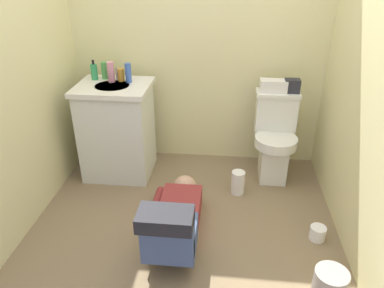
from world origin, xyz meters
name	(u,v)px	position (x,y,z in m)	size (l,w,h in m)	color
ground_plane	(185,220)	(0.00, 0.00, -0.02)	(2.70, 2.97, 0.04)	#7F6A4C
wall_back	(198,29)	(0.00, 1.02, 1.20)	(2.36, 0.08, 2.40)	beige
wall_left	(4,55)	(-1.14, 0.00, 1.20)	(0.08, 1.97, 2.40)	beige
wall_right	(380,65)	(1.14, 0.00, 1.20)	(0.08, 1.97, 2.40)	beige
toilet	(275,138)	(0.69, 0.69, 0.37)	(0.36, 0.46, 0.75)	silver
vanity_cabinet	(117,129)	(-0.66, 0.61, 0.42)	(0.60, 0.52, 0.82)	silver
faucet	(117,74)	(-0.66, 0.75, 0.87)	(0.02, 0.02, 0.10)	silver
person_plumber	(175,220)	(-0.04, -0.24, 0.18)	(0.39, 1.06, 0.52)	maroon
tissue_box	(273,86)	(0.65, 0.78, 0.80)	(0.22, 0.11, 0.10)	silver
toiletry_bag	(292,86)	(0.80, 0.78, 0.81)	(0.12, 0.09, 0.11)	#26262D
soap_dispenser	(94,72)	(-0.85, 0.73, 0.89)	(0.06, 0.06, 0.17)	#339859
bottle_green	(105,70)	(-0.77, 0.77, 0.89)	(0.06, 0.06, 0.14)	#4B9B4C
bottle_pink	(111,72)	(-0.69, 0.69, 0.90)	(0.06, 0.06, 0.17)	pink
bottle_amber	(121,75)	(-0.61, 0.71, 0.87)	(0.06, 0.06, 0.11)	gold
bottle_blue	(128,73)	(-0.54, 0.69, 0.90)	(0.05, 0.05, 0.16)	#3A5FB6
paper_towel_roll	(238,183)	(0.39, 0.37, 0.10)	(0.11, 0.11, 0.20)	white
toilet_paper_roll	(318,233)	(0.94, -0.13, 0.05)	(0.11, 0.11, 0.10)	white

